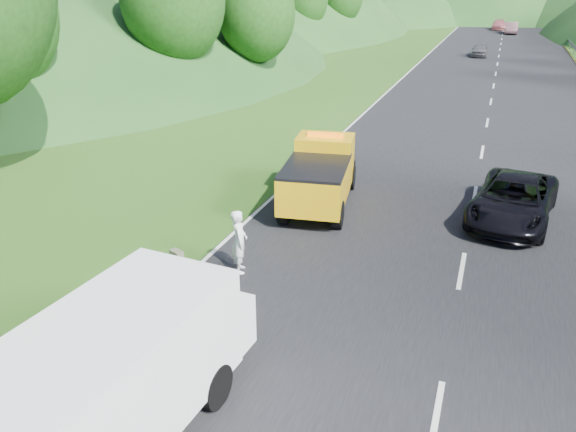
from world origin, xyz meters
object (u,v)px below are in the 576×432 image
at_px(tow_truck, 320,174).
at_px(child, 238,341).
at_px(white_van, 99,388).
at_px(passing_suv, 510,220).
at_px(suitcase, 177,261).
at_px(woman, 240,271).

bearing_deg(tow_truck, child, -93.31).
relative_size(tow_truck, white_van, 0.79).
bearing_deg(passing_suv, suitcase, -132.88).
relative_size(child, suitcase, 1.61).
xyz_separation_m(white_van, passing_suv, (6.29, 12.84, -1.40)).
bearing_deg(child, woman, 122.49).
bearing_deg(suitcase, passing_suv, 38.62).
relative_size(white_van, child, 7.23).
height_order(white_van, child, white_van).
distance_m(suitcase, passing_suv, 10.92).
distance_m(white_van, woman, 6.76).
height_order(tow_truck, white_van, white_van).
xyz_separation_m(suitcase, passing_suv, (8.53, 6.82, -0.31)).
bearing_deg(tow_truck, passing_suv, -1.01).
bearing_deg(woman, tow_truck, -31.47).
distance_m(white_van, passing_suv, 14.37).
height_order(woman, suitcase, woman).
xyz_separation_m(child, suitcase, (-2.91, 2.36, 0.31)).
bearing_deg(woman, suitcase, 83.40).
height_order(tow_truck, suitcase, tow_truck).
xyz_separation_m(child, passing_suv, (5.62, 9.18, 0.00)).
relative_size(tow_truck, child, 5.71).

